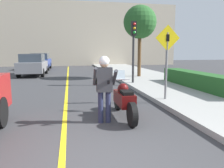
# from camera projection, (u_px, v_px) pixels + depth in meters

# --- Properties ---
(ground_plane) EXTENTS (80.00, 80.00, 0.00)m
(ground_plane) POSITION_uv_depth(u_px,v_px,m) (98.00, 165.00, 3.64)
(ground_plane) COLOR #38383A
(sidewalk_curb) EXTENTS (4.40, 44.00, 0.16)m
(sidewalk_curb) POSITION_uv_depth(u_px,v_px,m) (208.00, 98.00, 8.41)
(sidewalk_curb) COLOR #9E9E99
(sidewalk_curb) RESTS_ON ground
(road_center_line) EXTENTS (0.12, 36.00, 0.01)m
(road_center_line) POSITION_uv_depth(u_px,v_px,m) (66.00, 95.00, 9.35)
(road_center_line) COLOR yellow
(road_center_line) RESTS_ON ground
(building_backdrop) EXTENTS (28.00, 1.20, 8.15)m
(building_backdrop) POSITION_uv_depth(u_px,v_px,m) (72.00, 34.00, 28.27)
(building_backdrop) COLOR beige
(building_backdrop) RESTS_ON ground
(motorcycle) EXTENTS (0.62, 2.28, 1.30)m
(motorcycle) POSITION_uv_depth(u_px,v_px,m) (124.00, 100.00, 6.24)
(motorcycle) COLOR black
(motorcycle) RESTS_ON ground
(person_biker) EXTENTS (0.59, 0.48, 1.76)m
(person_biker) POSITION_uv_depth(u_px,v_px,m) (104.00, 82.00, 5.65)
(person_biker) COLOR #282D4C
(person_biker) RESTS_ON ground
(crossing_sign) EXTENTS (0.91, 0.08, 2.63)m
(crossing_sign) POSITION_uv_depth(u_px,v_px,m) (167.00, 55.00, 7.72)
(crossing_sign) COLOR slate
(crossing_sign) RESTS_ON sidewalk_curb
(traffic_light) EXTENTS (0.26, 0.30, 3.31)m
(traffic_light) POSITION_uv_depth(u_px,v_px,m) (134.00, 40.00, 11.73)
(traffic_light) COLOR #2D2D30
(traffic_light) RESTS_ON sidewalk_curb
(hedge_row) EXTENTS (0.90, 5.83, 0.71)m
(hedge_row) POSITION_uv_depth(u_px,v_px,m) (199.00, 80.00, 10.40)
(hedge_row) COLOR #235623
(hedge_row) RESTS_ON sidewalk_curb
(street_tree) EXTENTS (2.22, 2.22, 4.78)m
(street_tree) POSITION_uv_depth(u_px,v_px,m) (140.00, 22.00, 14.68)
(street_tree) COLOR brown
(street_tree) RESTS_ON sidewalk_curb
(parked_car_grey) EXTENTS (1.88, 4.20, 1.68)m
(parked_car_grey) POSITION_uv_depth(u_px,v_px,m) (33.00, 65.00, 16.89)
(parked_car_grey) COLOR black
(parked_car_grey) RESTS_ON ground
(parked_car_blue) EXTENTS (1.88, 4.20, 1.68)m
(parked_car_blue) POSITION_uv_depth(u_px,v_px,m) (41.00, 61.00, 22.41)
(parked_car_blue) COLOR black
(parked_car_blue) RESTS_ON ground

